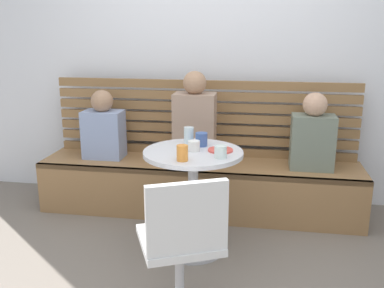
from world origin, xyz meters
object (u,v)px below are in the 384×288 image
(cup_mug_blue, at_px, (201,139))
(plate_small, at_px, (220,150))
(person_child_middle, at_px, (103,128))
(booth_bench, at_px, (199,187))
(person_child_left, at_px, (313,136))
(person_adult, at_px, (195,123))
(cup_ceramic_white, at_px, (194,146))
(cafe_table, at_px, (193,182))
(white_chair, at_px, (182,247))
(cup_glass_short, at_px, (221,152))
(cup_glass_tall, at_px, (189,135))
(cup_tumbler_orange, at_px, (182,153))

(cup_mug_blue, relative_size, plate_small, 0.56)
(person_child_middle, height_order, plate_small, person_child_middle)
(booth_bench, relative_size, person_child_left, 4.36)
(person_adult, bearing_deg, booth_bench, 37.87)
(booth_bench, bearing_deg, cup_ceramic_white, -84.33)
(cup_ceramic_white, distance_m, plate_small, 0.18)
(plate_small, bearing_deg, cafe_table, -170.62)
(white_chair, bearing_deg, cup_mug_blue, 92.38)
(person_child_left, relative_size, plate_small, 3.64)
(person_child_left, bearing_deg, plate_small, -135.93)
(cafe_table, distance_m, person_child_left, 1.11)
(white_chair, height_order, cup_ceramic_white, white_chair)
(cup_glass_short, distance_m, cup_glass_tall, 0.41)
(cup_tumbler_orange, height_order, plate_small, cup_tumbler_orange)
(cup_glass_tall, distance_m, cup_mug_blue, 0.11)
(person_adult, bearing_deg, cup_glass_short, -69.39)
(person_adult, relative_size, plate_small, 4.55)
(white_chair, distance_m, person_child_left, 1.70)
(white_chair, distance_m, cup_tumbler_orange, 0.67)
(cup_glass_tall, bearing_deg, white_chair, -82.02)
(cup_glass_short, distance_m, cup_tumbler_orange, 0.25)
(person_child_middle, bearing_deg, cafe_table, -37.72)
(white_chair, xyz_separation_m, cup_ceramic_white, (-0.07, 0.81, 0.31))
(person_child_left, xyz_separation_m, plate_small, (-0.67, -0.65, 0.03))
(person_child_left, height_order, plate_small, person_child_left)
(white_chair, bearing_deg, booth_bench, 95.31)
(cup_tumbler_orange, bearing_deg, cup_ceramic_white, 81.13)
(booth_bench, xyz_separation_m, plate_small, (0.24, -0.65, 0.52))
(booth_bench, bearing_deg, cup_mug_blue, -79.69)
(person_adult, xyz_separation_m, plate_small, (0.28, -0.62, -0.04))
(cafe_table, bearing_deg, cup_glass_tall, 108.74)
(white_chair, xyz_separation_m, person_child_middle, (-0.98, 1.51, 0.24))
(cafe_table, distance_m, cup_glass_tall, 0.34)
(white_chair, xyz_separation_m, plate_small, (0.11, 0.84, 0.28))
(booth_bench, bearing_deg, white_chair, -84.69)
(cafe_table, height_order, cup_glass_tall, cup_glass_tall)
(cup_tumbler_orange, distance_m, plate_small, 0.34)
(cup_glass_tall, xyz_separation_m, cup_mug_blue, (0.10, -0.05, -0.01))
(booth_bench, height_order, cafe_table, cafe_table)
(booth_bench, bearing_deg, cup_tumbler_orange, -88.05)
(cup_ceramic_white, height_order, cup_glass_short, cup_glass_short)
(person_adult, xyz_separation_m, cup_tumbler_orange, (0.06, -0.88, 0.00))
(cafe_table, relative_size, cup_glass_short, 9.25)
(cafe_table, relative_size, person_adult, 0.96)
(cup_glass_short, bearing_deg, cup_mug_blue, 121.73)
(booth_bench, height_order, person_child_left, person_child_left)
(cafe_table, bearing_deg, plate_small, 9.38)
(cup_glass_tall, bearing_deg, cup_mug_blue, -27.63)
(cafe_table, bearing_deg, white_chair, -84.58)
(person_child_middle, bearing_deg, white_chair, -56.95)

